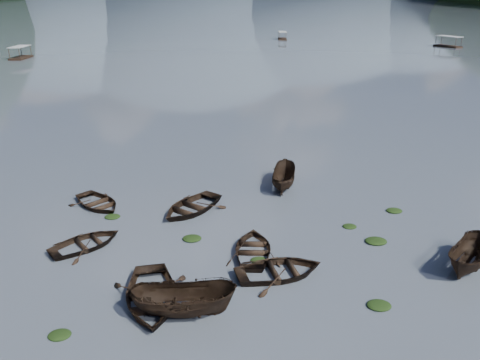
{
  "coord_description": "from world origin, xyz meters",
  "views": [
    {
      "loc": [
        -0.95,
        -15.68,
        13.35
      ],
      "look_at": [
        0.0,
        12.0,
        2.0
      ],
      "focal_mm": 35.0,
      "sensor_mm": 36.0,
      "label": 1
    }
  ],
  "objects_px": {
    "rowboat_0": "(151,302)",
    "pontoon_left": "(21,59)",
    "rowboat_3": "(254,253)",
    "pontoon_centre": "(282,39)"
  },
  "relations": [
    {
      "from": "rowboat_0",
      "to": "pontoon_left",
      "type": "xyz_separation_m",
      "value": [
        -38.24,
        82.25,
        0.0
      ]
    },
    {
      "from": "rowboat_0",
      "to": "rowboat_3",
      "type": "distance_m",
      "value": 6.5
    },
    {
      "from": "rowboat_3",
      "to": "pontoon_centre",
      "type": "relative_size",
      "value": 0.78
    },
    {
      "from": "pontoon_left",
      "to": "pontoon_centre",
      "type": "height_order",
      "value": "pontoon_left"
    },
    {
      "from": "rowboat_3",
      "to": "pontoon_left",
      "type": "bearing_deg",
      "value": -56.99
    },
    {
      "from": "pontoon_left",
      "to": "pontoon_centre",
      "type": "distance_m",
      "value": 69.49
    },
    {
      "from": "rowboat_0",
      "to": "pontoon_left",
      "type": "relative_size",
      "value": 0.81
    },
    {
      "from": "pontoon_left",
      "to": "pontoon_centre",
      "type": "relative_size",
      "value": 1.16
    },
    {
      "from": "pontoon_left",
      "to": "pontoon_centre",
      "type": "bearing_deg",
      "value": 35.53
    },
    {
      "from": "rowboat_0",
      "to": "pontoon_left",
      "type": "height_order",
      "value": "pontoon_left"
    }
  ]
}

